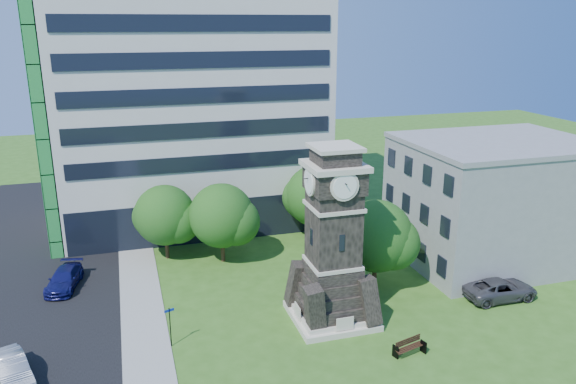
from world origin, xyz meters
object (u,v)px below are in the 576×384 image
object	(u,v)px
clock_tower	(333,247)
car_street_north	(64,279)
car_street_mid	(12,370)
park_bench	(409,346)
car_east_lot	(500,289)
street_sign	(170,322)

from	to	relation	value
clock_tower	car_street_north	world-z (taller)	clock_tower
car_street_mid	park_bench	size ratio (longest dim) A/B	2.27
car_street_mid	car_east_lot	size ratio (longest dim) A/B	0.84
car_east_lot	street_sign	size ratio (longest dim) A/B	2.07
park_bench	street_sign	size ratio (longest dim) A/B	0.76
car_street_north	clock_tower	bearing A→B (deg)	-18.11
clock_tower	car_street_north	distance (m)	21.29
car_street_mid	car_street_north	world-z (taller)	car_street_mid
car_street_mid	car_east_lot	xyz separation A→B (m)	(32.99, 0.53, 0.00)
street_sign	car_east_lot	bearing A→B (deg)	-20.38
car_street_mid	street_sign	xyz separation A→B (m)	(9.03, 1.10, 0.91)
car_street_north	street_sign	distance (m)	12.86
car_street_north	car_east_lot	bearing A→B (deg)	-8.20
clock_tower	car_street_north	size ratio (longest dim) A/B	2.47
street_sign	park_bench	bearing A→B (deg)	-39.46
street_sign	car_street_mid	bearing A→B (deg)	167.96
car_east_lot	park_bench	distance (m)	11.03
park_bench	street_sign	world-z (taller)	street_sign
clock_tower	park_bench	distance (m)	7.87
car_street_north	street_sign	bearing A→B (deg)	-44.75
car_street_mid	park_bench	distance (m)	23.34
park_bench	street_sign	bearing A→B (deg)	144.42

